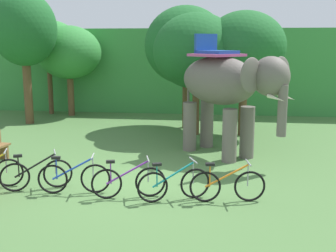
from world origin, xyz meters
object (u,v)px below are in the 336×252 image
object	(u,v)px
tree_center_left	(245,47)
bike_purple	(128,182)
tree_far_left	(24,30)
bike_orange	(227,185)
tree_left	(48,42)
bike_blue	(74,178)
tree_center	(186,45)
bike_black	(36,174)
tree_far_right	(69,53)
tree_right	(197,51)
bike_teal	(174,184)
elephant	(226,86)

from	to	relation	value
tree_center_left	bike_purple	xyz separation A→B (m)	(-2.85, -7.17, -2.96)
tree_far_left	bike_orange	world-z (taller)	tree_far_left
tree_left	bike_orange	distance (m)	14.39
tree_far_left	bike_blue	size ratio (longest dim) A/B	3.34
tree_center	bike_black	size ratio (longest dim) A/B	3.17
tree_left	tree_far_right	bearing A→B (deg)	-17.36
bike_blue	bike_purple	bearing A→B (deg)	-5.36
bike_orange	tree_right	bearing A→B (deg)	99.35
tree_far_right	bike_teal	world-z (taller)	tree_far_right
bike_purple	bike_blue	bearing A→B (deg)	174.64
bike_blue	bike_orange	world-z (taller)	same
elephant	tree_far_right	bearing A→B (deg)	137.80
bike_black	bike_orange	distance (m)	4.58
elephant	bike_blue	distance (m)	5.57
bike_orange	bike_purple	bearing A→B (deg)	-179.17
tree_center	tree_right	world-z (taller)	tree_center
tree_center	tree_far_right	bearing A→B (deg)	158.23
tree_right	bike_purple	bearing A→B (deg)	-98.58
tree_far_right	tree_center	bearing A→B (deg)	-21.77
tree_center_left	bike_black	bearing A→B (deg)	-126.92
elephant	bike_black	xyz separation A→B (m)	(-4.53, -3.76, -1.82)
bike_purple	bike_black	bearing A→B (deg)	173.40
tree_center	bike_teal	world-z (taller)	tree_center
tree_center_left	elephant	bearing A→B (deg)	-101.85
tree_far_right	bike_teal	xyz separation A→B (m)	(6.27, -10.77, -2.63)
tree_right	bike_teal	xyz separation A→B (m)	(-0.02, -7.17, -2.80)
tree_far_left	bike_purple	distance (m)	11.20
tree_far_left	elephant	xyz separation A→B (m)	(8.51, -4.47, -1.84)
tree_far_left	bike_teal	xyz separation A→B (m)	(7.38, -8.53, -3.65)
tree_left	elephant	bearing A→B (deg)	-39.53
tree_left	bike_black	size ratio (longest dim) A/B	2.92
bike_teal	bike_black	bearing A→B (deg)	174.88
tree_far_right	bike_purple	size ratio (longest dim) A/B	2.58
tree_far_right	elephant	bearing A→B (deg)	-42.20
tree_right	elephant	xyz separation A→B (m)	(1.12, -3.11, -0.99)
tree_center	elephant	world-z (taller)	tree_center
elephant	tree_left	bearing A→B (deg)	140.47
bike_orange	tree_left	bearing A→B (deg)	127.94
bike_blue	bike_purple	distance (m)	1.35
tree_left	tree_far_right	xyz separation A→B (m)	(1.18, -0.37, -0.49)
tree_far_left	bike_teal	size ratio (longest dim) A/B	3.55
tree_center_left	elephant	distance (m)	3.41
bike_black	tree_center	bearing A→B (deg)	70.47
tree_far_left	bike_teal	world-z (taller)	tree_far_left
tree_center	tree_center_left	distance (m)	2.61
bike_black	bike_orange	bearing A→B (deg)	-2.96
bike_purple	bike_orange	world-z (taller)	same
tree_center_left	bike_orange	xyz separation A→B (m)	(-0.61, -7.14, -2.96)
tree_left	tree_far_left	size ratio (longest dim) A/B	0.81
tree_far_right	tree_right	bearing A→B (deg)	-29.79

